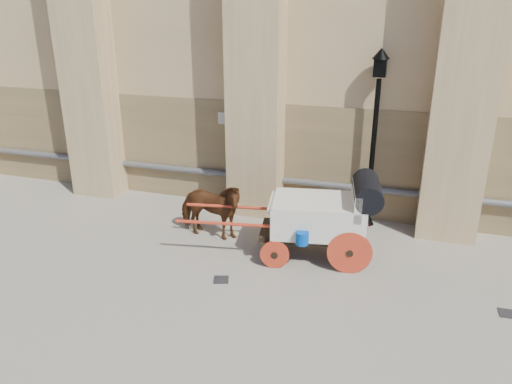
% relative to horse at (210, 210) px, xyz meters
% --- Properties ---
extents(ground, '(90.00, 90.00, 0.00)m').
position_rel_horse_xyz_m(ground, '(1.58, -1.68, -0.76)').
color(ground, gray).
rests_on(ground, ground).
extents(horse, '(1.84, 0.94, 1.51)m').
position_rel_horse_xyz_m(horse, '(0.00, 0.00, 0.00)').
color(horse, brown).
rests_on(horse, ground).
extents(carriage, '(4.65, 1.95, 1.98)m').
position_rel_horse_xyz_m(carriage, '(2.87, -0.13, 0.31)').
color(carriage, black).
rests_on(carriage, ground).
extents(street_lamp, '(0.42, 0.42, 4.52)m').
position_rel_horse_xyz_m(street_lamp, '(3.64, 2.01, 1.66)').
color(street_lamp, black).
rests_on(street_lamp, ground).
extents(drain_grate_near, '(0.40, 0.40, 0.01)m').
position_rel_horse_xyz_m(drain_grate_near, '(0.98, -1.82, -0.75)').
color(drain_grate_near, black).
rests_on(drain_grate_near, ground).
extents(drain_grate_far, '(0.33, 0.33, 0.01)m').
position_rel_horse_xyz_m(drain_grate_far, '(6.62, -1.32, -0.75)').
color(drain_grate_far, black).
rests_on(drain_grate_far, ground).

